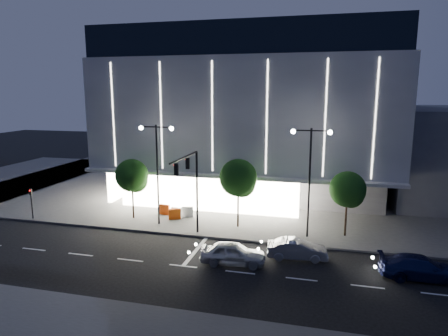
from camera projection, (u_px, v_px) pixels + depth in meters
ground at (164, 255)px, 29.28m from camera, size 160.00×160.00×0.00m
sidewalk_museum at (274, 185)px, 50.91m from camera, size 70.00×40.00×0.15m
museum at (257, 113)px, 48.05m from camera, size 30.00×25.80×18.00m
traffic_mast at (191, 179)px, 31.27m from camera, size 0.33×5.89×7.07m
street_lamp_west at (157, 160)px, 34.60m from camera, size 3.16×0.36×9.00m
street_lamp_east at (310, 167)px, 31.46m from camera, size 3.16×0.36×9.00m
ped_signal_far at (31, 200)px, 36.83m from camera, size 0.22×0.24×3.00m
tree_left at (132, 177)px, 36.65m from camera, size 3.02×3.02×5.72m
tree_mid at (239, 180)px, 34.18m from camera, size 3.25×3.25×6.15m
tree_right at (348, 191)px, 32.09m from camera, size 2.91×2.91×5.51m
car_lead at (233, 253)px, 27.60m from camera, size 4.68×2.20×1.55m
car_second at (297, 249)px, 28.46m from camera, size 4.39×1.92×1.40m
car_third at (421, 268)px, 25.43m from camera, size 5.24×2.42×1.48m
barrier_a at (174, 214)px, 36.83m from camera, size 1.11×0.68×1.00m
barrier_b at (177, 213)px, 37.21m from camera, size 1.13×0.48×1.00m
barrier_c at (164, 210)px, 38.24m from camera, size 1.13×0.46×1.00m
barrier_d at (187, 212)px, 37.49m from camera, size 1.13×0.50×1.00m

